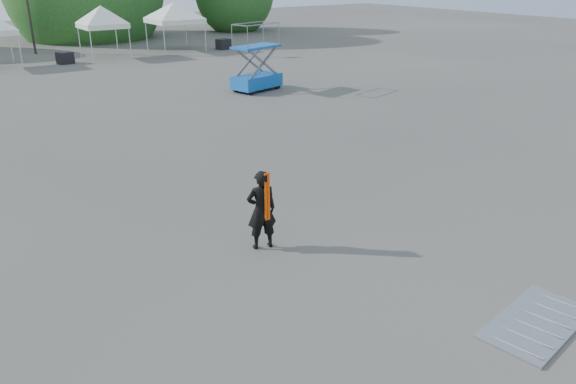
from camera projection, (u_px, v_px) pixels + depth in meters
ground at (225, 228)px, 13.18m from camera, size 120.00×120.00×0.00m
tent_f at (101, 10)px, 35.99m from camera, size 3.83×3.83×3.88m
tent_g at (174, 6)px, 39.23m from camera, size 4.68×4.68×3.88m
man at (262, 210)px, 11.95m from camera, size 0.74×0.58×1.77m
scissor_lift at (256, 57)px, 27.00m from camera, size 2.69×1.80×3.19m
barrier_mid at (537, 322)px, 9.63m from camera, size 2.41×1.46×0.07m
crate_mid at (65, 58)px, 34.91m from camera, size 1.03×0.87×0.71m
crate_east at (223, 44)px, 40.91m from camera, size 1.06×0.90×0.73m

